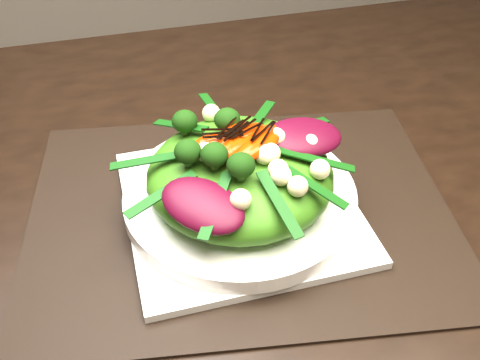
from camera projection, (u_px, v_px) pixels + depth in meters
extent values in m
cube|color=black|center=(439.00, 165.00, 0.73)|extent=(1.60, 0.90, 0.75)
cube|color=black|center=(240.00, 210.00, 0.64)|extent=(0.52, 0.43, 0.00)
cube|color=white|center=(240.00, 206.00, 0.63)|extent=(0.25, 0.25, 0.01)
cylinder|color=white|center=(240.00, 197.00, 0.62)|extent=(0.29, 0.29, 0.02)
ellipsoid|color=#3C7515|center=(240.00, 175.00, 0.60)|extent=(0.26, 0.26, 0.07)
ellipsoid|color=#3D0617|center=(303.00, 137.00, 0.60)|extent=(0.09, 0.06, 0.02)
ellipsoid|color=red|center=(237.00, 130.00, 0.60)|extent=(0.06, 0.03, 0.02)
sphere|color=#113509|center=(171.00, 144.00, 0.57)|extent=(0.04, 0.04, 0.04)
sphere|color=beige|center=(288.00, 155.00, 0.56)|extent=(0.03, 0.03, 0.02)
cube|color=black|center=(237.00, 123.00, 0.59)|extent=(0.05, 0.01, 0.00)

